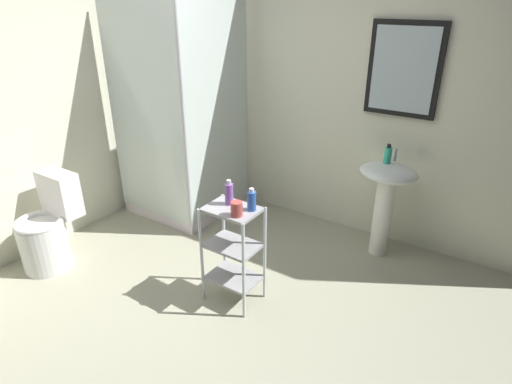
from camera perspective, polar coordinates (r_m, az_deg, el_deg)
The scene contains 12 objects.
ground_plane at distance 3.04m, azimuth -7.30°, elevation -17.31°, with size 4.20×4.20×0.02m, color #9C9B84.
wall_back at distance 3.90m, azimuth 10.01°, elevation 13.24°, with size 4.20×0.14×2.50m.
wall_left at distance 3.85m, azimuth -30.32°, elevation 10.03°, with size 0.10×4.20×2.50m, color beige.
shower_stall at distance 4.23m, azimuth -9.44°, elevation 3.04°, with size 0.92×0.92×2.00m.
pedestal_sink at distance 3.58m, azimuth 17.11°, elevation 0.05°, with size 0.46×0.37×0.81m.
sink_faucet at distance 3.59m, azimuth 18.26°, elevation 4.79°, with size 0.03×0.03×0.10m, color silver.
toilet at distance 3.79m, azimuth -26.23°, elevation -4.64°, with size 0.37×0.49×0.76m.
storage_cart at distance 2.97m, azimuth -3.12°, elevation -7.43°, with size 0.38×0.28×0.74m.
hand_soap_bottle at distance 3.51m, azimuth 17.36°, elevation 4.80°, with size 0.06×0.06×0.16m.
conditioner_bottle_purple at distance 2.84m, azimuth -3.65°, elevation -0.21°, with size 0.06×0.06×0.18m.
shampoo_bottle_blue at distance 2.76m, azimuth -0.59°, elevation -1.15°, with size 0.06×0.06×0.16m.
rinse_cup at distance 2.70m, azimuth -2.64°, elevation -2.29°, with size 0.08×0.08×0.10m, color #B24742.
Camera 1 is at (1.53, -1.65, 2.03)m, focal length 29.64 mm.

